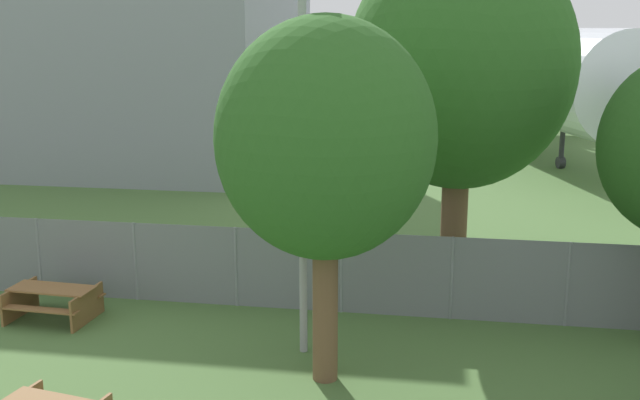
% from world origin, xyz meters
% --- Properties ---
extents(hangar_building, '(26.45, 14.14, 13.79)m').
position_xyz_m(hangar_building, '(-18.71, 29.64, 6.12)').
color(hangar_building, '#8E939E').
rests_on(hangar_building, ground).
extents(perimeter_fence, '(56.07, 0.07, 1.96)m').
position_xyz_m(perimeter_fence, '(-0.00, 10.35, 0.98)').
color(perimeter_fence, gray).
rests_on(perimeter_fence, ground).
extents(airplane, '(33.98, 42.90, 13.61)m').
position_xyz_m(airplane, '(4.70, 41.14, 4.14)').
color(airplane, silver).
rests_on(airplane, ground).
extents(picnic_bench_open_grass, '(2.00, 1.50, 0.76)m').
position_xyz_m(picnic_bench_open_grass, '(-6.48, 8.84, 0.48)').
color(picnic_bench_open_grass, brown).
rests_on(picnic_bench_open_grass, ground).
extents(tree_behind_benches, '(5.59, 5.59, 8.77)m').
position_xyz_m(tree_behind_benches, '(2.58, 12.71, 5.67)').
color(tree_behind_benches, brown).
rests_on(tree_behind_benches, ground).
extents(tree_far_right, '(3.97, 3.97, 6.82)m').
position_xyz_m(tree_far_right, '(0.17, 6.91, 4.61)').
color(tree_far_right, brown).
rests_on(tree_far_right, ground).
extents(light_mast, '(0.44, 0.44, 7.79)m').
position_xyz_m(light_mast, '(-0.47, 8.06, 4.76)').
color(light_mast, '#99999E').
rests_on(light_mast, ground).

